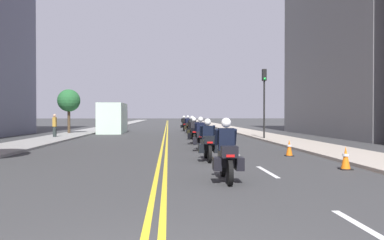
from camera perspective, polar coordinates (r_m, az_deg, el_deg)
ground_plane at (r=51.64m, az=-3.72°, el=-1.14°), size 264.00×264.00×0.00m
sidewalk_left at (r=52.26m, az=-12.34°, el=-1.07°), size 2.86×144.00×0.12m
sidewalk_right at (r=52.20m, az=4.91°, el=-1.06°), size 2.86×144.00×0.12m
centreline_yellow_inner at (r=51.64m, az=-3.85°, el=-1.14°), size 0.12×132.00×0.01m
centreline_yellow_outer at (r=51.64m, az=-3.58°, el=-1.14°), size 0.12×132.00×0.01m
lane_dashes_white at (r=32.80m, az=1.75°, el=-2.24°), size 0.14×56.40×0.01m
building_right_1 at (r=36.42m, az=23.95°, el=15.78°), size 8.11×17.65×22.40m
motorcycle_0 at (r=10.15m, az=5.08°, el=-5.19°), size 0.77×2.10×1.65m
motorcycle_1 at (r=14.65m, az=2.33°, el=-3.42°), size 0.76×2.18×1.58m
motorcycle_2 at (r=18.84m, az=1.28°, el=-2.50°), size 0.78×2.14×1.63m
motorcycle_3 at (r=23.03m, az=0.30°, el=-1.91°), size 0.78×2.24×1.58m
motorcycle_4 at (r=27.48m, az=0.04°, el=-1.43°), size 0.76×2.20×1.65m
motorcycle_5 at (r=31.79m, az=-0.10°, el=-1.16°), size 0.76×2.28×1.58m
motorcycle_6 at (r=36.71m, az=-0.59°, el=-0.89°), size 0.78×2.14×1.66m
motorcycle_7 at (r=41.21m, az=-1.18°, el=-0.70°), size 0.76×2.20×1.63m
traffic_cone_0 at (r=16.83m, az=14.02°, el=-3.97°), size 0.35×0.35×0.69m
traffic_cone_1 at (r=13.25m, az=21.54°, el=-5.20°), size 0.36×0.36×0.73m
traffic_light_near at (r=27.33m, az=10.51°, el=4.14°), size 0.28×0.38×4.87m
pedestrian_1 at (r=30.02m, az=-19.43°, el=-0.81°), size 0.23×0.36×1.79m
street_tree_1 at (r=36.03m, az=-17.56°, el=2.69°), size 1.97×1.97×3.97m
parked_truck at (r=37.87m, az=-11.40°, el=0.07°), size 2.20×6.50×2.80m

